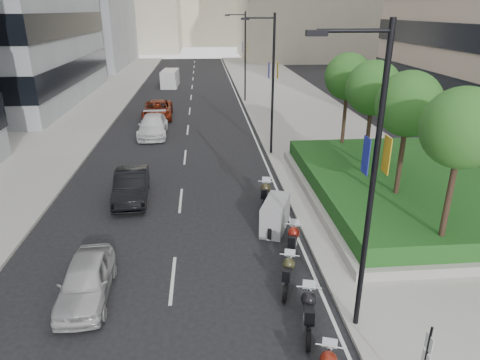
{
  "coord_description": "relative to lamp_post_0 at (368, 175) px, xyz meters",
  "views": [
    {
      "loc": [
        -0.19,
        -9.3,
        9.16
      ],
      "look_at": [
        1.37,
        8.56,
        2.0
      ],
      "focal_mm": 32.0,
      "sensor_mm": 36.0,
      "label": 1
    }
  ],
  "objects": [
    {
      "name": "motorcycle_6",
      "position": [
        -1.42,
        8.83,
        -4.44
      ],
      "size": [
        0.84,
        2.33,
        1.18
      ],
      "rotation": [
        0.0,
        0.0,
        1.35
      ],
      "color": "black",
      "rests_on": "ground"
    },
    {
      "name": "tree_1",
      "position": [
        4.36,
        7.0,
        0.36
      ],
      "size": [
        2.8,
        2.8,
        6.3
      ],
      "color": "#332319",
      "rests_on": "planter"
    },
    {
      "name": "tree_3",
      "position": [
        4.36,
        15.0,
        0.36
      ],
      "size": [
        2.8,
        2.8,
        6.3
      ],
      "color": "#332319",
      "rests_on": "planter"
    },
    {
      "name": "lane_centre",
      "position": [
        -5.64,
        29.0,
        -5.06
      ],
      "size": [
        0.12,
        100.0,
        0.01
      ],
      "primitive_type": "cube",
      "color": "silver",
      "rests_on": "ground"
    },
    {
      "name": "motorcycle_2",
      "position": [
        -1.34,
        0.04,
        -4.45
      ],
      "size": [
        0.82,
        2.29,
        1.16
      ],
      "rotation": [
        0.0,
        0.0,
        1.35
      ],
      "color": "black",
      "rests_on": "ground"
    },
    {
      "name": "lamp_post_0",
      "position": [
        0.0,
        0.0,
        0.0
      ],
      "size": [
        2.34,
        0.45,
        9.0
      ],
      "color": "black",
      "rests_on": "ground"
    },
    {
      "name": "car_b",
      "position": [
        -8.14,
        10.37,
        -4.31
      ],
      "size": [
        1.9,
        4.68,
        1.51
      ],
      "primitive_type": "imported",
      "rotation": [
        0.0,
        0.0,
        0.07
      ],
      "color": "black",
      "rests_on": "ground"
    },
    {
      "name": "tree_2",
      "position": [
        4.36,
        11.0,
        0.36
      ],
      "size": [
        2.8,
        2.8,
        6.3
      ],
      "color": "#332319",
      "rests_on": "planter"
    },
    {
      "name": "ground",
      "position": [
        -4.14,
        -1.0,
        -5.07
      ],
      "size": [
        160.0,
        160.0,
        0.0
      ],
      "primitive_type": "plane",
      "color": "black",
      "rests_on": "ground"
    },
    {
      "name": "tree_0",
      "position": [
        4.36,
        3.0,
        0.36
      ],
      "size": [
        2.8,
        2.8,
        6.3
      ],
      "color": "#332319",
      "rests_on": "planter"
    },
    {
      "name": "motorcycle_4",
      "position": [
        -0.95,
        4.3,
        -4.47
      ],
      "size": [
        0.92,
        2.18,
        1.12
      ],
      "rotation": [
        0.0,
        0.0,
        1.27
      ],
      "color": "black",
      "rests_on": "ground"
    },
    {
      "name": "hedge",
      "position": [
        5.86,
        9.0,
        -4.12
      ],
      "size": [
        9.4,
        13.4,
        0.8
      ],
      "primitive_type": "cube",
      "color": "#124018",
      "rests_on": "planter"
    },
    {
      "name": "motorcycle_5",
      "position": [
        -1.3,
        6.49,
        -4.37
      ],
      "size": [
        1.68,
        2.47,
        1.39
      ],
      "rotation": [
        0.0,
        0.0,
        1.21
      ],
      "color": "black",
      "rests_on": "ground"
    },
    {
      "name": "sidewalk_right",
      "position": [
        4.86,
        29.0,
        -4.99
      ],
      "size": [
        10.0,
        100.0,
        0.15
      ],
      "primitive_type": "cube",
      "color": "#9E9B93",
      "rests_on": "ground"
    },
    {
      "name": "delivery_van",
      "position": [
        -8.4,
        45.41,
        -4.11
      ],
      "size": [
        2.15,
        4.97,
        2.04
      ],
      "rotation": [
        0.0,
        0.0,
        -0.06
      ],
      "color": "silver",
      "rests_on": "ground"
    },
    {
      "name": "lamp_post_1",
      "position": [
        0.0,
        17.0,
        0.0
      ],
      "size": [
        2.34,
        0.45,
        9.0
      ],
      "color": "black",
      "rests_on": "ground"
    },
    {
      "name": "sidewalk_left",
      "position": [
        -16.14,
        29.0,
        -4.99
      ],
      "size": [
        8.0,
        100.0,
        0.15
      ],
      "primitive_type": "cube",
      "color": "#9E9B93",
      "rests_on": "ground"
    },
    {
      "name": "lane_edge",
      "position": [
        -0.44,
        29.0,
        -5.06
      ],
      "size": [
        0.12,
        100.0,
        0.01
      ],
      "primitive_type": "cube",
      "color": "silver",
      "rests_on": "ground"
    },
    {
      "name": "car_a",
      "position": [
        -8.45,
        2.21,
        -4.39
      ],
      "size": [
        1.79,
        4.06,
        1.36
      ],
      "primitive_type": "imported",
      "rotation": [
        0.0,
        0.0,
        0.05
      ],
      "color": "#B2B2B4",
      "rests_on": "ground"
    },
    {
      "name": "lamp_post_2",
      "position": [
        0.0,
        35.0,
        0.0
      ],
      "size": [
        2.34,
        0.45,
        9.0
      ],
      "color": "black",
      "rests_on": "ground"
    },
    {
      "name": "car_c",
      "position": [
        -8.26,
        22.54,
        -4.3
      ],
      "size": [
        2.28,
        5.33,
        1.53
      ],
      "primitive_type": "imported",
      "rotation": [
        0.0,
        0.0,
        0.03
      ],
      "color": "white",
      "rests_on": "ground"
    },
    {
      "name": "planter",
      "position": [
        5.86,
        9.0,
        -4.72
      ],
      "size": [
        10.0,
        14.0,
        0.4
      ],
      "primitive_type": "cube",
      "color": "#A49F99",
      "rests_on": "sidewalk_right"
    },
    {
      "name": "car_d",
      "position": [
        -8.43,
        28.31,
        -4.29
      ],
      "size": [
        2.76,
        5.65,
        1.55
      ],
      "primitive_type": "imported",
      "rotation": [
        0.0,
        0.0,
        0.03
      ],
      "color": "maroon",
      "rests_on": "ground"
    },
    {
      "name": "motorcycle_3",
      "position": [
        -1.57,
        2.18,
        -4.51
      ],
      "size": [
        0.86,
        2.05,
        1.05
      ],
      "rotation": [
        0.0,
        0.0,
        1.27
      ],
      "color": "black",
      "rests_on": "ground"
    }
  ]
}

